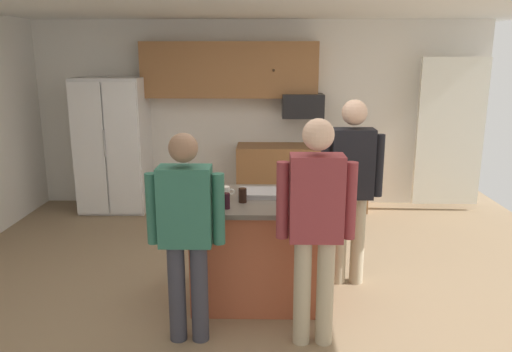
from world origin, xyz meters
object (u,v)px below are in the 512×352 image
Objects in this scene: refrigerator at (114,145)px; microwave_over_range at (303,106)px; glass_short_whisky at (243,195)px; serving_tray at (264,193)px; tumbler_amber at (226,201)px; kitchen_island at (255,248)px; person_host_foreground at (316,219)px; glass_pilsner at (209,186)px; person_guest_left at (351,180)px; mug_blue_stoneware at (225,192)px; person_elder_center at (186,226)px.

microwave_over_range is at bearing 2.60° from refrigerator.
glass_short_whisky is 0.28× the size of serving_tray.
tumbler_amber reaches higher than glass_short_whisky.
kitchen_island is 0.49m from serving_tray.
refrigerator is 4.15m from person_host_foreground.
person_guest_left is at bearing 9.43° from glass_pilsner.
person_guest_left is at bearing 24.24° from glass_short_whisky.
person_elder_center is at bearing -108.04° from mug_blue_stoneware.
microwave_over_range is 3.49m from person_host_foreground.
mug_blue_stoneware is at bearing 96.00° from tumbler_amber.
mug_blue_stoneware is (-0.03, 0.30, -0.01)m from tumbler_amber.
glass_pilsner is at bearing 29.48° from person_elder_center.
person_guest_left reaches higher than microwave_over_range.
person_elder_center is 1.71m from person_guest_left.
person_guest_left is at bearing -38.50° from refrigerator.
microwave_over_range is 2.47m from person_guest_left.
mug_blue_stoneware reaches higher than kitchen_island.
refrigerator is 3.34m from glass_short_whisky.
serving_tray reaches higher than kitchen_island.
person_elder_center reaches higher than glass_pilsner.
microwave_over_range is 0.33× the size of person_host_foreground.
tumbler_amber is at bearing 9.19° from person_guest_left.
person_elder_center is at bearing 16.87° from person_guest_left.
person_host_foreground is 0.80m from tumbler_amber.
kitchen_island is at bearing 50.03° from glass_short_whisky.
microwave_over_range is 3.64m from person_elder_center.
person_host_foreground is 1.19m from glass_pilsner.
refrigerator is 3.41m from tumbler_amber.
refrigerator is 11.40× the size of glass_pilsner.
microwave_over_range reaches higher than kitchen_island.
kitchen_island is 2.72× the size of serving_tray.
person_elder_center is 3.64× the size of serving_tray.
microwave_over_range is at bearing 79.01° from serving_tray.
kitchen_island is (-0.59, -2.73, -0.98)m from microwave_over_range.
person_elder_center reaches higher than mug_blue_stoneware.
kitchen_island is 0.54m from glass_short_whisky.
person_host_foreground reaches higher than glass_pilsner.
microwave_over_range is 2.97m from glass_short_whisky.
tumbler_amber is at bearing -58.50° from refrigerator.
kitchen_island is 0.97m from person_elder_center.
refrigerator reaches higher than serving_tray.
kitchen_island is at bearing -102.17° from microwave_over_range.
person_guest_left reaches higher than mug_blue_stoneware.
microwave_over_range is 4.37× the size of mug_blue_stoneware.
person_elder_center is 13.19× the size of glass_short_whisky.
glass_short_whisky is (-0.55, 0.60, -0.00)m from person_host_foreground.
tumbler_amber reaches higher than mug_blue_stoneware.
tumbler_amber is at bearing -84.00° from mug_blue_stoneware.
refrigerator is at bearing 122.48° from glass_pilsner.
person_host_foreground reaches higher than microwave_over_range.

